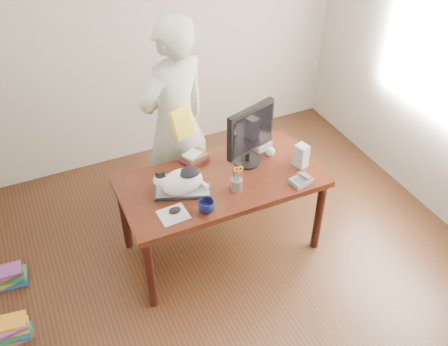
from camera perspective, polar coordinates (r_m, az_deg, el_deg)
room at (r=3.13m, az=4.21°, el=1.50°), size 4.50×4.50×4.50m
desk at (r=4.07m, az=-0.76°, el=-1.71°), size 1.60×0.80×0.75m
keyboard at (r=3.80m, az=-4.74°, el=-2.16°), size 0.46×0.30×0.03m
cat at (r=3.73m, az=-5.03°, el=-0.89°), size 0.42×0.30×0.24m
monitor at (r=3.93m, az=3.04°, el=4.59°), size 0.46×0.29×0.52m
pen_cup at (r=3.79m, az=1.44°, el=-1.18°), size 0.11×0.11×0.22m
mousepad at (r=3.63m, az=-5.81°, el=-4.75°), size 0.21×0.20×0.00m
mouse at (r=3.64m, az=-5.64°, el=-4.25°), size 0.10×0.06×0.04m
coffee_mug at (r=3.61m, az=-2.03°, el=-3.85°), size 0.18×0.18×0.10m
phone at (r=3.92m, az=8.84°, el=-0.83°), size 0.18×0.16×0.07m
speaker at (r=4.06m, az=8.84°, el=1.97°), size 0.11×0.12×0.20m
baseball at (r=4.17m, az=5.30°, el=2.46°), size 0.08×0.08×0.08m
book_stack at (r=4.11m, az=-3.46°, el=1.80°), size 0.25×0.22×0.08m
calculator at (r=4.29m, az=3.94°, el=3.47°), size 0.20×0.24×0.06m
person at (r=4.24m, az=-5.59°, el=5.63°), size 0.81×0.67×1.89m
held_book at (r=4.05m, az=-4.85°, el=5.70°), size 0.20×0.16×0.25m
book_pile_a at (r=4.09m, az=-22.88°, el=-16.14°), size 0.27×0.22×0.18m
book_pile_b at (r=4.46m, az=-23.23°, el=-10.73°), size 0.26×0.20×0.15m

